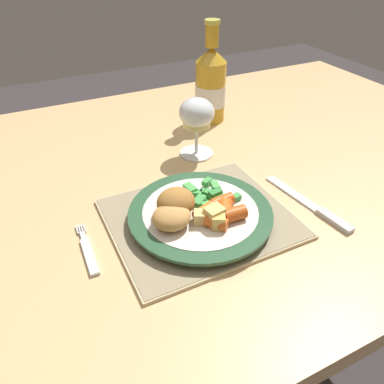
# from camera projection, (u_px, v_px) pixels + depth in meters

# --- Properties ---
(ground_plane) EXTENTS (6.00, 6.00, 0.00)m
(ground_plane) POSITION_uv_depth(u_px,v_px,m) (184.00, 363.00, 1.21)
(ground_plane) COLOR #383333
(dining_table) EXTENTS (1.59, 0.93, 0.74)m
(dining_table) POSITION_uv_depth(u_px,v_px,m) (180.00, 199.00, 0.82)
(dining_table) COLOR tan
(dining_table) RESTS_ON ground
(placemat) EXTENTS (0.30, 0.26, 0.01)m
(placemat) POSITION_uv_depth(u_px,v_px,m) (200.00, 218.00, 0.64)
(placemat) COLOR #CCB789
(placemat) RESTS_ON dining_table
(dinner_plate) EXTENTS (0.24, 0.24, 0.02)m
(dinner_plate) POSITION_uv_depth(u_px,v_px,m) (200.00, 214.00, 0.63)
(dinner_plate) COLOR silver
(dinner_plate) RESTS_ON placemat
(breaded_croquettes) EXTENTS (0.09, 0.09, 0.05)m
(breaded_croquettes) POSITION_uv_depth(u_px,v_px,m) (174.00, 208.00, 0.60)
(breaded_croquettes) COLOR tan
(breaded_croquettes) RESTS_ON dinner_plate
(green_beans_pile) EXTENTS (0.09, 0.08, 0.02)m
(green_beans_pile) POSITION_uv_depth(u_px,v_px,m) (208.00, 194.00, 0.65)
(green_beans_pile) COLOR green
(green_beans_pile) RESTS_ON dinner_plate
(glazed_carrots) EXTENTS (0.08, 0.08, 0.02)m
(glazed_carrots) POSITION_uv_depth(u_px,v_px,m) (222.00, 210.00, 0.61)
(glazed_carrots) COLOR orange
(glazed_carrots) RESTS_ON dinner_plate
(fork) EXTENTS (0.02, 0.12, 0.01)m
(fork) POSITION_uv_depth(u_px,v_px,m) (88.00, 252.00, 0.58)
(fork) COLOR silver
(fork) RESTS_ON dining_table
(table_knife) EXTENTS (0.04, 0.20, 0.01)m
(table_knife) POSITION_uv_depth(u_px,v_px,m) (314.00, 207.00, 0.67)
(table_knife) COLOR silver
(table_knife) RESTS_ON dining_table
(wine_glass) EXTENTS (0.07, 0.07, 0.13)m
(wine_glass) POSITION_uv_depth(u_px,v_px,m) (197.00, 116.00, 0.78)
(wine_glass) COLOR silver
(wine_glass) RESTS_ON dining_table
(bottle) EXTENTS (0.08, 0.08, 0.24)m
(bottle) POSITION_uv_depth(u_px,v_px,m) (211.00, 85.00, 0.93)
(bottle) COLOR gold
(bottle) RESTS_ON dining_table
(roast_potatoes) EXTENTS (0.05, 0.05, 0.03)m
(roast_potatoes) POSITION_uv_depth(u_px,v_px,m) (213.00, 217.00, 0.59)
(roast_potatoes) COLOR #E5BC66
(roast_potatoes) RESTS_ON dinner_plate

